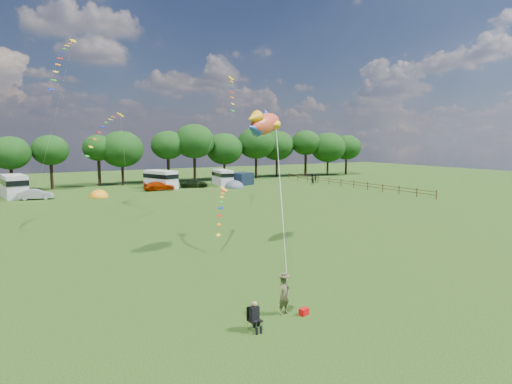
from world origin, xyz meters
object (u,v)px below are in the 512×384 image
tent_greyblue (234,188)px  walker_a (312,179)px  camp_chair (254,313)px  walker_b (315,178)px  campervan_b (14,185)px  campervan_d (223,177)px  car_c (159,186)px  campervan_c (161,179)px  kite_flyer (284,295)px  car_b (36,194)px  tent_orange (99,197)px  car_d (194,183)px  fish_kite (263,124)px

tent_greyblue → walker_a: (13.78, -1.85, 0.83)m
camp_chair → walker_b: (38.28, 45.60, 0.08)m
campervan_b → campervan_d: (30.34, 0.62, -0.23)m
car_c → campervan_c: campervan_c is taller
campervan_b → kite_flyer: (9.76, -48.89, -0.74)m
walker_b → kite_flyer: bearing=15.0°
walker_a → car_b: bearing=-8.0°
campervan_b → tent_orange: bearing=-126.3°
campervan_d → camp_chair: size_ratio=4.43×
camp_chair → walker_b: size_ratio=0.75×
campervan_c → tent_orange: size_ratio=2.25×
car_b → tent_greyblue: 27.77m
tent_greyblue → walker_b: walker_b is taller
campervan_c → car_c: bearing=136.5°
car_d → tent_orange: car_d is taller
car_d → campervan_b: size_ratio=0.72×
tent_orange → fish_kite: fish_kite is taller
campervan_b → campervan_d: bearing=-97.1°
car_c → fish_kite: bearing=-179.4°
kite_flyer → fish_kite: fish_kite is taller
campervan_b → tent_orange: size_ratio=2.31×
car_c → tent_orange: 9.68m
walker_a → car_c: bearing=-13.9°
campervan_c → kite_flyer: bearing=148.1°
car_d → fish_kite: size_ratio=1.15×
car_c → camp_chair: (-10.90, -47.77, 0.06)m
tent_orange → fish_kite: 35.27m
camp_chair → kite_flyer: bearing=17.6°
tent_orange → walker_a: size_ratio=1.61×
camp_chair → car_c: bearing=73.6°
campervan_c → walker_a: size_ratio=3.62×
walker_b → campervan_b: bearing=-41.0°
car_b → car_d: bearing=-73.0°
car_c → tent_greyblue: (11.36, -2.31, -0.65)m
campervan_c → tent_orange: bearing=99.2°
tent_greyblue → fish_kite: bearing=-114.0°
campervan_d → fish_kite: 43.25m
car_b → campervan_b: 4.34m
car_c → campervan_d: 11.89m
car_c → kite_flyer: size_ratio=2.62×
car_c → campervan_b: campervan_b is taller
tent_greyblue → fish_kite: 39.07m
kite_flyer → walker_b: 57.74m
campervan_b → walker_a: size_ratio=3.72×
tent_greyblue → walker_a: 13.93m
car_b → walker_a: bearing=-84.2°
campervan_c → kite_flyer: campervan_c is taller
campervan_b → walker_a: (43.87, -6.03, -0.74)m
car_c → tent_greyblue: size_ratio=1.31×
campervan_b → car_d: bearing=-99.4°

